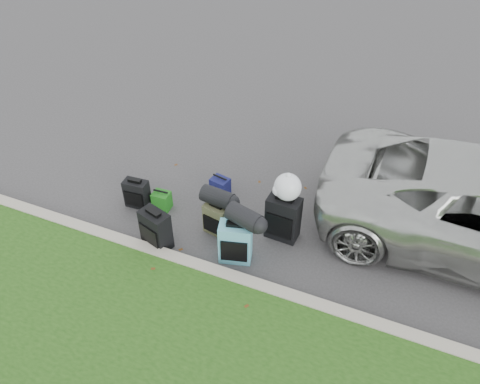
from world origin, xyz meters
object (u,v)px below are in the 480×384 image
at_px(suitcase_olive, 217,219).
at_px(suitcase_teal, 235,242).
at_px(suitcase_large_black_right, 283,218).
at_px(tote_green, 162,201).
at_px(tote_navy, 220,186).
at_px(suitcase_small_black, 137,194).
at_px(suitcase_large_black_left, 156,229).

relative_size(suitcase_olive, suitcase_teal, 0.79).
relative_size(suitcase_teal, suitcase_large_black_right, 0.90).
height_order(suitcase_teal, suitcase_large_black_right, suitcase_large_black_right).
bearing_deg(tote_green, suitcase_teal, -23.08).
bearing_deg(tote_navy, suitcase_teal, -44.83).
relative_size(suitcase_small_black, tote_navy, 1.55).
height_order(suitcase_small_black, suitcase_olive, suitcase_olive).
xyz_separation_m(suitcase_olive, suitcase_large_black_right, (0.93, 0.29, 0.10)).
bearing_deg(suitcase_large_black_right, suitcase_large_black_left, -148.26).
distance_m(suitcase_small_black, suitcase_large_black_left, 0.99).
height_order(suitcase_small_black, tote_green, suitcase_small_black).
bearing_deg(suitcase_small_black, suitcase_teal, -17.77).
bearing_deg(tote_navy, suitcase_large_black_right, -10.79).
distance_m(suitcase_teal, tote_green, 1.61).
bearing_deg(tote_green, tote_navy, 40.52).
bearing_deg(suitcase_large_black_right, suitcase_small_black, -171.25).
bearing_deg(suitcase_large_black_right, suitcase_olive, -159.52).
height_order(suitcase_large_black_left, suitcase_large_black_right, suitcase_large_black_right).
height_order(suitcase_olive, tote_green, suitcase_olive).
distance_m(suitcase_large_black_right, tote_green, 1.98).
xyz_separation_m(suitcase_small_black, suitcase_large_black_left, (0.74, -0.65, 0.07)).
xyz_separation_m(suitcase_olive, tote_navy, (-0.33, 0.82, -0.10)).
xyz_separation_m(suitcase_teal, suitcase_large_black_right, (0.46, 0.69, 0.04)).
xyz_separation_m(suitcase_small_black, suitcase_teal, (1.90, -0.45, 0.08)).
distance_m(suitcase_small_black, suitcase_olive, 1.43).
height_order(tote_green, tote_navy, tote_navy).
distance_m(suitcase_large_black_left, tote_navy, 1.47).
xyz_separation_m(suitcase_small_black, suitcase_olive, (1.43, -0.05, 0.01)).
bearing_deg(suitcase_large_black_left, suitcase_teal, 26.64).
distance_m(suitcase_large_black_left, tote_green, 0.83).
relative_size(suitcase_teal, tote_green, 2.11).
xyz_separation_m(suitcase_small_black, tote_navy, (1.10, 0.77, -0.08)).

